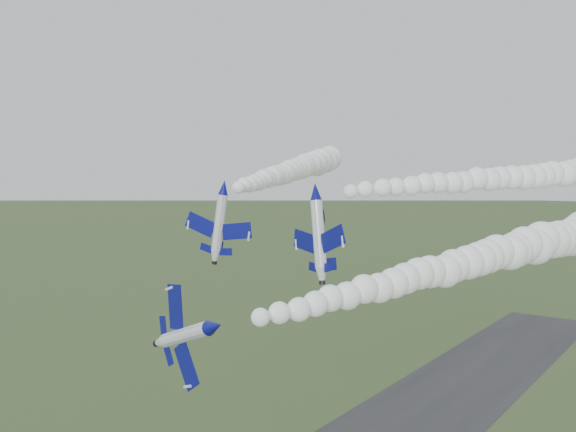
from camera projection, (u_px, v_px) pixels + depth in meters
name	position (u px, v px, depth m)	size (l,w,h in m)	color
jet_lead	(214.00, 326.00, 56.76)	(5.40, 12.09, 9.50)	silver
smoke_trail_jet_lead	(471.00, 261.00, 79.97)	(5.87, 70.29, 5.87)	white
jet_pair_left	(224.00, 187.00, 86.67)	(9.79, 11.47, 3.06)	silver
smoke_trail_jet_pair_left	(295.00, 170.00, 122.41)	(5.89, 70.23, 5.89)	white
jet_pair_right	(315.00, 191.00, 76.52)	(10.14, 11.76, 3.13)	silver
smoke_trail_jet_pair_right	(527.00, 175.00, 98.42)	(5.03, 74.56, 5.03)	white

